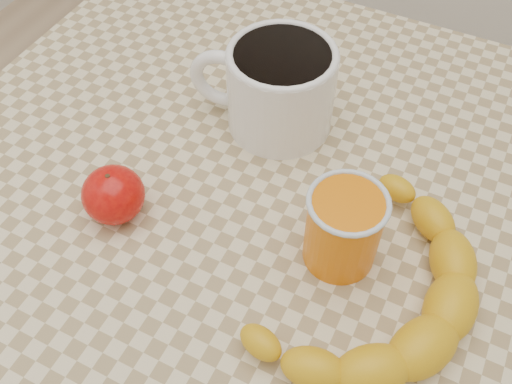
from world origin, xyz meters
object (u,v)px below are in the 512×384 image
at_px(apple, 113,195).
at_px(coffee_mug, 278,85).
at_px(table, 256,247).
at_px(orange_juice_glass, 343,228).
at_px(banana, 372,288).

bearing_deg(apple, coffee_mug, 64.79).
bearing_deg(apple, table, 30.67).
bearing_deg(orange_juice_glass, table, 168.39).
relative_size(coffee_mug, orange_juice_glass, 2.03).
xyz_separation_m(apple, banana, (0.27, 0.02, -0.01)).
distance_m(coffee_mug, apple, 0.22).
relative_size(orange_juice_glass, banana, 0.25).
bearing_deg(table, orange_juice_glass, -11.61).
height_order(coffee_mug, orange_juice_glass, coffee_mug).
height_order(apple, banana, apple).
height_order(coffee_mug, banana, coffee_mug).
relative_size(table, orange_juice_glass, 8.90).
height_order(table, orange_juice_glass, orange_juice_glass).
height_order(orange_juice_glass, banana, orange_juice_glass).
distance_m(orange_juice_glass, apple, 0.24).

